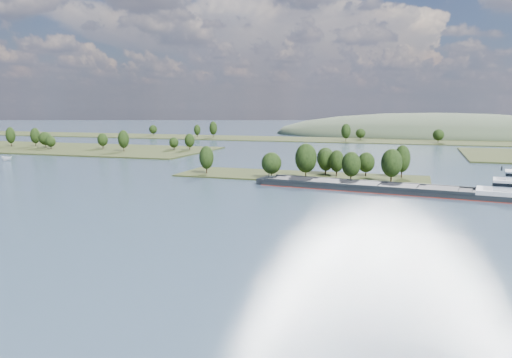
% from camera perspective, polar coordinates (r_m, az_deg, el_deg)
% --- Properties ---
extents(ground, '(1800.00, 1800.00, 0.00)m').
position_cam_1_polar(ground, '(145.27, -0.26, -2.93)').
color(ground, '#314755').
rests_on(ground, ground).
extents(tree_island, '(100.00, 30.00, 14.81)m').
position_cam_1_polar(tree_island, '(199.26, 6.88, 1.30)').
color(tree_island, '#282F15').
rests_on(tree_island, ground).
extents(left_bank, '(300.00, 80.00, 14.99)m').
position_cam_1_polar(left_bank, '(389.21, -26.79, 3.41)').
color(left_bank, '#282F15').
rests_on(left_bank, ground).
extents(back_shoreline, '(900.00, 60.00, 15.49)m').
position_cam_1_polar(back_shoreline, '(417.36, 13.26, 4.33)').
color(back_shoreline, '#282F15').
rests_on(back_shoreline, ground).
extents(hill_west, '(320.00, 160.00, 44.00)m').
position_cam_1_polar(hill_west, '(516.28, 19.76, 4.71)').
color(hill_west, '#3D4A33').
rests_on(hill_west, ground).
extents(cargo_barge, '(93.41, 23.13, 12.54)m').
position_cam_1_polar(cargo_barge, '(171.43, 17.04, -1.03)').
color(cargo_barge, black).
rests_on(cargo_barge, ground).
extents(motorboat, '(6.83, 3.04, 2.56)m').
position_cam_1_polar(motorboat, '(290.90, -26.58, 2.12)').
color(motorboat, silver).
rests_on(motorboat, ground).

